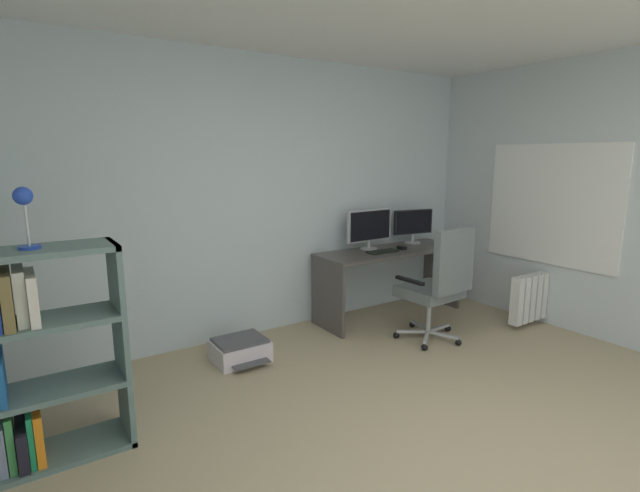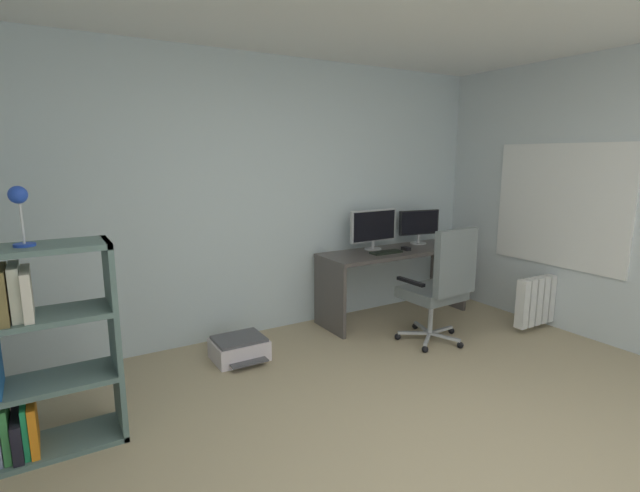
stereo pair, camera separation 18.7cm
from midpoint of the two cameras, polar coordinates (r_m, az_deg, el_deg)
The scene contains 13 objects.
wall_back at distance 4.48m, azimuth -7.63°, elevation 5.69°, with size 5.37×0.10×2.62m, color silver.
window_pane at distance 5.21m, azimuth 28.06°, elevation 4.34°, with size 0.01×1.29×1.12m, color white.
window_frame at distance 5.20m, azimuth 28.02°, elevation 4.33°, with size 0.02×1.37×1.20m, color white.
desk at distance 5.06m, azimuth 10.05°, elevation -2.51°, with size 1.65×0.56×0.73m.
monitor_main at distance 4.98m, azimuth 7.59°, elevation 2.31°, with size 0.58×0.18×0.42m.
monitor_secondary at distance 5.40m, azimuth 12.91°, elevation 2.61°, with size 0.49×0.18×0.38m.
keyboard at distance 4.85m, azimuth 9.15°, elevation -0.75°, with size 0.34×0.13×0.02m, color black.
computer_mouse at distance 5.03m, azimuth 11.45°, elevation -0.32°, with size 0.06×0.10×0.03m, color black.
office_chair at distance 4.40m, azimuth 15.69°, elevation -4.36°, with size 0.63×0.63×1.09m.
bookshelf at distance 3.14m, azimuth -31.83°, elevation -11.66°, with size 0.88×0.36×1.23m.
desk_lamp at distance 2.94m, azimuth -31.21°, elevation 4.31°, with size 0.11×0.11×0.33m.
printer at distance 4.14m, azimuth -8.47°, elevation -12.21°, with size 0.44×0.45×0.19m.
radiator at distance 5.30m, azimuth 26.62°, elevation -5.75°, with size 0.80×0.10×0.48m.
Camera 2 is at (-1.69, -1.36, 1.71)m, focal length 26.34 mm.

